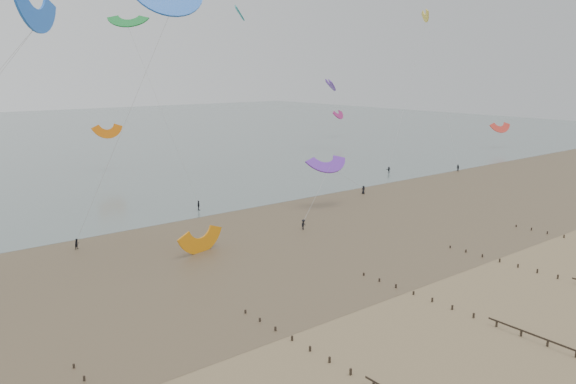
% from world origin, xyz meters
% --- Properties ---
extents(ground, '(500.00, 500.00, 0.00)m').
position_xyz_m(ground, '(0.00, 0.00, 0.00)').
color(ground, brown).
rests_on(ground, ground).
extents(sea_and_shore, '(500.00, 665.00, 0.03)m').
position_xyz_m(sea_and_shore, '(-4.08, 34.40, 0.01)').
color(sea_and_shore, '#475654').
rests_on(sea_and_shore, ground).
extents(kitesurfers, '(125.54, 27.06, 1.84)m').
position_xyz_m(kitesurfers, '(25.38, 47.83, 0.84)').
color(kitesurfers, black).
rests_on(kitesurfers, ground).
extents(grounded_kite, '(7.92, 6.81, 3.77)m').
position_xyz_m(grounded_kite, '(-7.21, 32.99, 0.00)').
color(grounded_kite, orange).
rests_on(grounded_kite, ground).
extents(kites_airborne, '(250.22, 114.78, 40.70)m').
position_xyz_m(kites_airborne, '(-18.44, 86.19, 23.34)').
color(kites_airborne, yellow).
rests_on(kites_airborne, ground).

